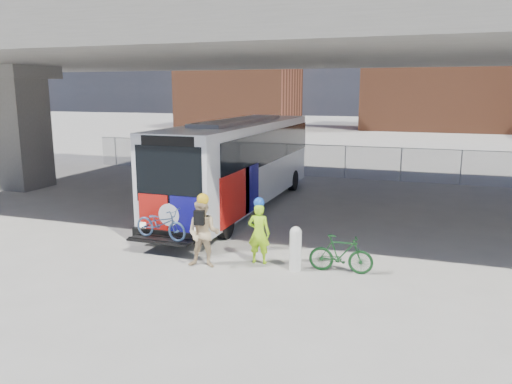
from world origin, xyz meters
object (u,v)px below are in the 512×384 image
at_px(cyclist_hivis, 259,232).
at_px(bike_parked, 341,254).
at_px(bollard, 296,247).
at_px(cyclist_tan, 203,233).
at_px(bus, 240,157).

relative_size(cyclist_hivis, bike_parked, 1.11).
height_order(bollard, cyclist_hivis, cyclist_hivis).
relative_size(bollard, cyclist_tan, 0.59).
bearing_deg(cyclist_hivis, cyclist_tan, 28.41).
bearing_deg(bollard, cyclist_hivis, 168.16).
xyz_separation_m(bus, bollard, (4.13, -6.56, -1.45)).
xyz_separation_m(bollard, bike_parked, (1.20, 0.24, -0.14)).
height_order(bollard, cyclist_tan, cyclist_tan).
xyz_separation_m(cyclist_hivis, bike_parked, (2.33, 0.00, -0.40)).
distance_m(cyclist_tan, bike_parked, 3.79).
bearing_deg(cyclist_tan, bike_parked, 2.70).
bearing_deg(cyclist_tan, bollard, 3.33).
bearing_deg(bollard, cyclist_tan, -166.85).
xyz_separation_m(bollard, cyclist_tan, (-2.47, -0.58, 0.33)).
distance_m(bus, bike_parked, 8.42).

